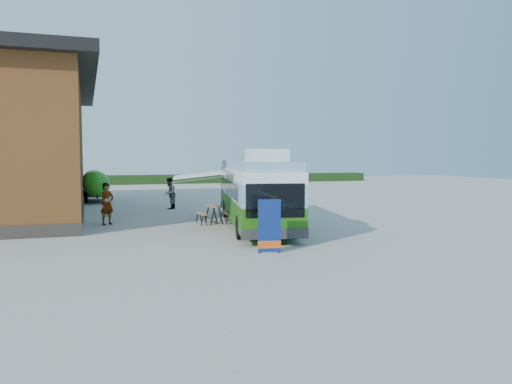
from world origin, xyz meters
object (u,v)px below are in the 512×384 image
object	(u,v)px
person_a	(107,204)
person_b	(170,193)
picnic_table	(214,210)
banner	(269,231)
bus	(255,190)
slurry_tanker	(95,184)

from	to	relation	value
person_a	person_b	xyz separation A→B (m)	(3.77, 5.95, -0.03)
picnic_table	person_b	distance (m)	7.15
banner	picnic_table	xyz separation A→B (m)	(0.05, 7.53, -0.10)
bus	picnic_table	distance (m)	2.27
picnic_table	person_a	bearing A→B (deg)	165.95
banner	person_a	bearing A→B (deg)	129.19
bus	picnic_table	bearing A→B (deg)	150.08
picnic_table	slurry_tanker	distance (m)	14.87
bus	slurry_tanker	distance (m)	16.67
bus	person_b	xyz separation A→B (m)	(-2.45, 8.42, -0.67)
bus	slurry_tanker	bearing A→B (deg)	124.04
person_a	slurry_tanker	bearing A→B (deg)	54.77
person_b	slurry_tanker	distance (m)	8.02
bus	person_b	size ratio (longest dim) A/B	6.02
bus	person_a	xyz separation A→B (m)	(-6.22, 2.47, -0.65)
person_a	person_b	world-z (taller)	person_a
bus	person_b	world-z (taller)	bus
picnic_table	person_a	xyz separation A→B (m)	(-4.68, 1.14, 0.35)
person_a	picnic_table	bearing A→B (deg)	-50.12
person_b	banner	bearing A→B (deg)	30.34
banner	slurry_tanker	xyz separation A→B (m)	(-4.91, 21.53, 0.53)
bus	picnic_table	world-z (taller)	bus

